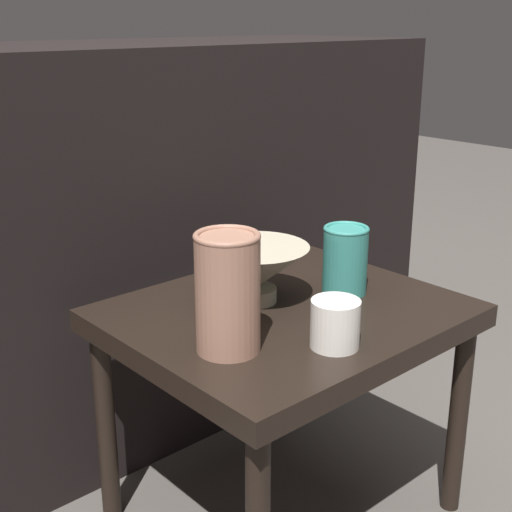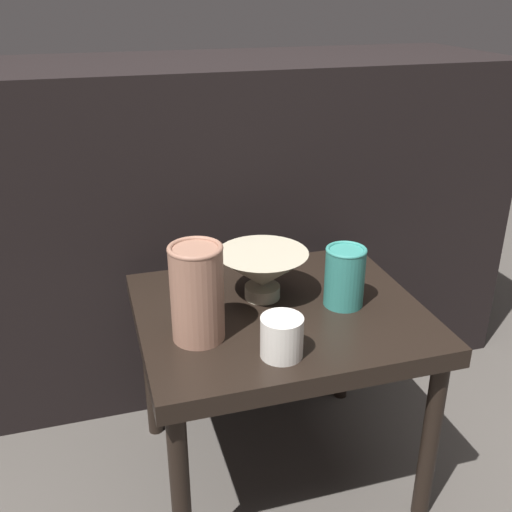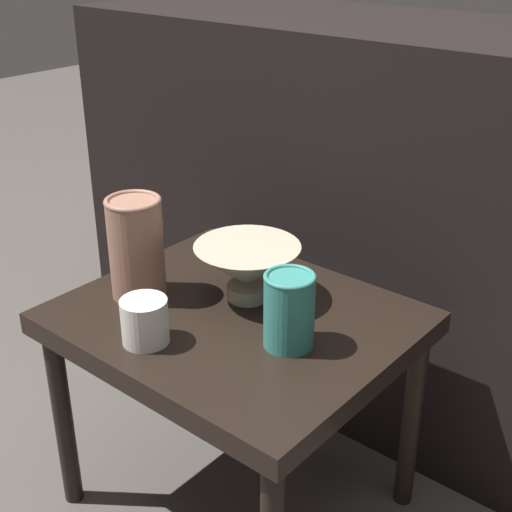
% 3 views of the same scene
% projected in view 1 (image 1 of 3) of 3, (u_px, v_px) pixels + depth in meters
% --- Properties ---
extents(ground_plane, '(8.00, 8.00, 0.00)m').
position_uv_depth(ground_plane, '(282.00, 510.00, 1.40)').
color(ground_plane, '#4C4742').
extents(table, '(0.58, 0.49, 0.43)m').
position_uv_depth(table, '(285.00, 334.00, 1.28)').
color(table, black).
rests_on(table, ground_plane).
extents(couch_backdrop, '(1.57, 0.50, 0.87)m').
position_uv_depth(couch_backdrop, '(120.00, 238.00, 1.65)').
color(couch_backdrop, black).
rests_on(couch_backdrop, ground_plane).
extents(bowl, '(0.19, 0.19, 0.10)m').
position_uv_depth(bowl, '(256.00, 269.00, 1.27)').
color(bowl, '#B2A88E').
rests_on(bowl, table).
extents(vase_textured_left, '(0.10, 0.10, 0.19)m').
position_uv_depth(vase_textured_left, '(228.00, 291.00, 1.07)').
color(vase_textured_left, '#996B56').
rests_on(vase_textured_left, table).
extents(vase_colorful_right, '(0.08, 0.08, 0.13)m').
position_uv_depth(vase_colorful_right, '(345.00, 259.00, 1.31)').
color(vase_colorful_right, teal).
rests_on(vase_colorful_right, table).
extents(cup, '(0.08, 0.08, 0.08)m').
position_uv_depth(cup, '(335.00, 324.00, 1.10)').
color(cup, silver).
rests_on(cup, table).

